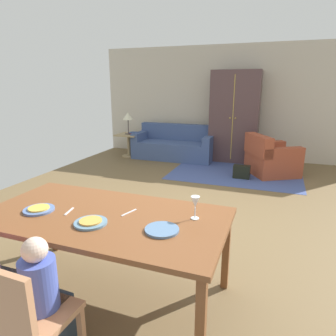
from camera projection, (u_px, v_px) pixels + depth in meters
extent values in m
cube|color=brown|center=(197.00, 204.00, 4.65)|extent=(6.79, 6.59, 0.02)
cube|color=beige|center=(234.00, 103.00, 7.31)|extent=(6.79, 0.10, 2.70)
cube|color=brown|center=(104.00, 217.00, 2.44)|extent=(1.99, 1.03, 0.04)
cube|color=brown|center=(201.00, 327.00, 1.82)|extent=(0.06, 0.06, 0.72)
cube|color=brown|center=(54.00, 220.00, 3.26)|extent=(0.06, 0.06, 0.72)
cube|color=brown|center=(226.00, 251.00, 2.64)|extent=(0.06, 0.06, 0.72)
cylinder|color=#536EA4|center=(39.00, 210.00, 2.50)|extent=(0.25, 0.25, 0.02)
cylinder|color=gold|center=(39.00, 208.00, 2.50)|extent=(0.17, 0.17, 0.01)
cylinder|color=slate|center=(91.00, 223.00, 2.27)|extent=(0.25, 0.25, 0.02)
cylinder|color=gold|center=(91.00, 221.00, 2.26)|extent=(0.17, 0.17, 0.01)
cylinder|color=#52749B|center=(162.00, 230.00, 2.16)|extent=(0.25, 0.25, 0.02)
cylinder|color=silver|center=(195.00, 218.00, 2.36)|extent=(0.06, 0.06, 0.01)
cylinder|color=silver|center=(195.00, 213.00, 2.34)|extent=(0.01, 0.01, 0.09)
cone|color=silver|center=(195.00, 202.00, 2.32)|extent=(0.07, 0.07, 0.09)
cube|color=silver|center=(69.00, 211.00, 2.49)|extent=(0.05, 0.15, 0.01)
cube|color=silver|center=(129.00, 213.00, 2.46)|extent=(0.06, 0.17, 0.01)
cube|color=tan|center=(17.00, 312.00, 2.15)|extent=(0.04, 0.04, 0.41)
cube|color=#B37B54|center=(36.00, 317.00, 1.80)|extent=(0.43, 0.43, 0.04)
cube|color=#B37B54|center=(2.00, 305.00, 1.57)|extent=(0.42, 0.05, 0.42)
cube|color=#B37B54|center=(82.00, 334.00, 1.96)|extent=(0.04, 0.04, 0.41)
cube|color=#B37B54|center=(39.00, 318.00, 2.09)|extent=(0.04, 0.04, 0.41)
cube|color=#2B3946|center=(53.00, 330.00, 1.96)|extent=(0.20, 0.25, 0.45)
cylinder|color=#4253AB|center=(39.00, 284.00, 1.81)|extent=(0.22, 0.22, 0.33)
sphere|color=beige|center=(35.00, 250.00, 1.74)|extent=(0.15, 0.15, 0.15)
cube|color=#40518B|center=(235.00, 173.00, 6.23)|extent=(2.60, 1.80, 0.01)
cube|color=#3F5383|center=(174.00, 150.00, 7.44)|extent=(1.96, 0.84, 0.42)
cube|color=#3F5383|center=(178.00, 132.00, 7.64)|extent=(1.96, 0.20, 0.40)
cube|color=#3F5383|center=(141.00, 136.00, 7.65)|extent=(0.18, 0.84, 0.20)
cube|color=#3F5383|center=(210.00, 140.00, 7.06)|extent=(0.18, 0.84, 0.20)
cube|color=#9C442B|center=(272.00, 164.00, 6.12)|extent=(1.16, 1.16, 0.42)
cube|color=#9C442B|center=(258.00, 145.00, 5.95)|extent=(0.61, 0.83, 0.40)
cube|color=#9C442B|center=(283.00, 153.00, 5.72)|extent=(0.81, 0.58, 0.20)
cube|color=#9C442B|center=(265.00, 146.00, 6.35)|extent=(0.81, 0.58, 0.20)
cube|color=#4F3839|center=(235.00, 117.00, 7.01)|extent=(1.10, 0.56, 2.10)
cube|color=gold|center=(233.00, 118.00, 6.75)|extent=(0.02, 0.01, 1.89)
sphere|color=gold|center=(230.00, 118.00, 6.77)|extent=(0.04, 0.04, 0.04)
sphere|color=gold|center=(235.00, 118.00, 6.73)|extent=(0.04, 0.04, 0.04)
cube|color=tan|center=(129.00, 135.00, 7.54)|extent=(0.56, 0.56, 0.03)
cylinder|color=tan|center=(129.00, 146.00, 7.62)|extent=(0.08, 0.08, 0.55)
cylinder|color=tan|center=(129.00, 156.00, 7.69)|extent=(0.36, 0.36, 0.03)
cylinder|color=#4D403D|center=(129.00, 134.00, 7.53)|extent=(0.16, 0.16, 0.02)
cylinder|color=#4D403D|center=(128.00, 126.00, 7.49)|extent=(0.02, 0.02, 0.34)
cone|color=beige|center=(128.00, 116.00, 7.42)|extent=(0.26, 0.26, 0.18)
cube|color=maroon|center=(134.00, 134.00, 7.52)|extent=(0.22, 0.16, 0.03)
cube|color=#3A538A|center=(134.00, 133.00, 7.50)|extent=(0.22, 0.16, 0.03)
cube|color=black|center=(242.00, 172.00, 5.87)|extent=(0.32, 0.16, 0.26)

